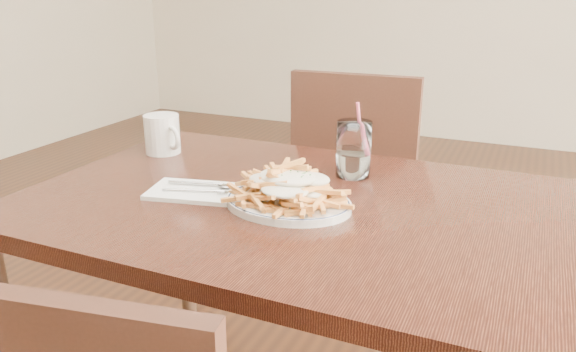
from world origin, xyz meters
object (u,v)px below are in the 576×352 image
at_px(water_glass, 354,153).
at_px(coffee_mug, 163,134).
at_px(fries_plate, 288,203).
at_px(loaded_fries, 288,182).
at_px(chair_far, 359,182).
at_px(table, 294,231).

distance_m(water_glass, coffee_mug, 0.55).
height_order(fries_plate, loaded_fries, loaded_fries).
distance_m(fries_plate, loaded_fries, 0.05).
distance_m(chair_far, loaded_fries, 0.87).
relative_size(loaded_fries, coffee_mug, 2.15).
xyz_separation_m(loaded_fries, coffee_mug, (-0.48, 0.23, -0.00)).
bearing_deg(water_glass, table, -108.75).
distance_m(table, loaded_fries, 0.14).
height_order(table, chair_far, chair_far).
bearing_deg(coffee_mug, loaded_fries, -24.97).
xyz_separation_m(chair_far, water_glass, (0.15, -0.56, 0.28)).
relative_size(water_glass, coffee_mug, 1.41).
bearing_deg(chair_far, fries_plate, -83.95).
distance_m(chair_far, coffee_mug, 0.77).
xyz_separation_m(table, chair_far, (-0.08, 0.77, -0.14)).
xyz_separation_m(loaded_fries, water_glass, (0.06, 0.25, 0.00)).
relative_size(table, chair_far, 1.29).
height_order(table, water_glass, water_glass).
relative_size(table, water_glass, 6.41).
bearing_deg(table, fries_plate, -81.84).
height_order(table, fries_plate, fries_plate).
bearing_deg(loaded_fries, chair_far, 96.05).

